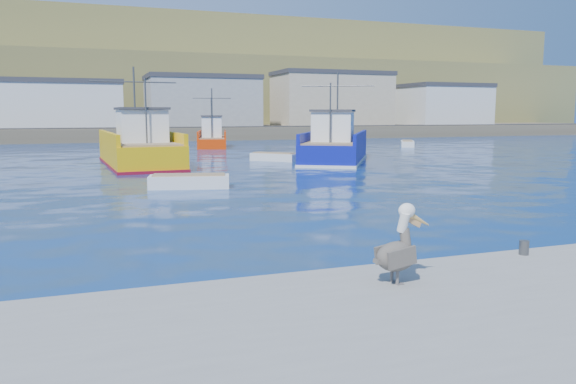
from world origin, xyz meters
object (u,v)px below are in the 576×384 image
Objects in this scene: skiff_far at (407,144)px; pelican at (398,249)px; trawler_yellow_b at (140,149)px; boat_orange at (212,138)px; skiff_mid at (189,183)px; skiff_extra at (274,158)px; trawler_blue at (335,147)px.

skiff_far is 2.69× the size of pelican.
trawler_yellow_b is 1.56× the size of boat_orange.
skiff_mid is 15.34m from skiff_extra.
skiff_mid reaches higher than skiff_extra.
skiff_far is at bearing 58.22° from pelican.
trawler_yellow_b is at bearing 95.22° from skiff_mid.
skiff_far reaches higher than skiff_extra.
trawler_yellow_b is 12.50m from skiff_mid.
trawler_yellow_b reaches higher than skiff_extra.
trawler_blue reaches higher than skiff_mid.
skiff_extra is at bearing -146.76° from skiff_far.
skiff_mid is 1.02× the size of skiff_far.
trawler_blue reaches higher than boat_orange.
boat_orange is (8.75, 18.17, -0.09)m from trawler_yellow_b.
skiff_extra is (9.51, 0.42, -0.84)m from trawler_yellow_b.
boat_orange reaches higher than skiff_mid.
skiff_far is (14.65, 14.08, -0.78)m from trawler_blue.
boat_orange is 31.54m from skiff_mid.
skiff_mid is 17.54m from pelican.
trawler_yellow_b is 20.17m from boat_orange.
skiff_mid is 1.17× the size of skiff_extra.
boat_orange is 2.03× the size of skiff_mid.
trawler_yellow_b reaches higher than pelican.
skiff_far is 1.15× the size of skiff_extra.
trawler_yellow_b is 3.73× the size of skiff_extra.
trawler_yellow_b is 3.24× the size of skiff_far.
boat_orange is at bearing 103.52° from trawler_blue.
skiff_extra is at bearing 2.52° from trawler_yellow_b.
skiff_extra is 31.34m from pelican.
trawler_yellow_b is 1.06× the size of trawler_blue.
boat_orange is at bearing 81.74° from pelican.
skiff_far is (19.38, -5.56, -0.74)m from boat_orange.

